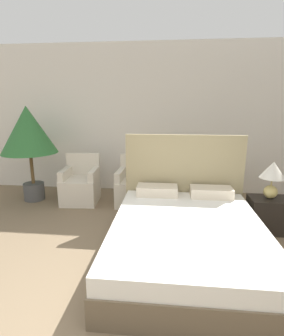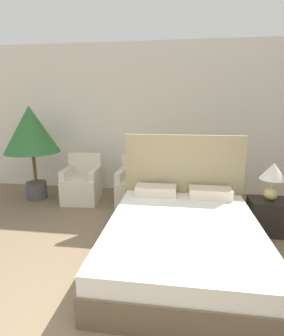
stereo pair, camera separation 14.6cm
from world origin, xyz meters
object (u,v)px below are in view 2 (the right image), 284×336
(armchair_near_window_left, at_px, (82,186))
(potted_palm, at_px, (31,133))
(nightstand, at_px, (269,217))
(armchair_near_window_right, at_px, (136,189))
(bed, at_px, (183,235))
(table_lamp, at_px, (273,175))

(armchair_near_window_left, distance_m, potted_palm, 1.33)
(potted_palm, relative_size, nightstand, 3.17)
(armchair_near_window_left, xyz_separation_m, nightstand, (3.01, -0.83, -0.04))
(armchair_near_window_left, bearing_deg, armchair_near_window_right, -3.66)
(armchair_near_window_right, xyz_separation_m, nightstand, (2.01, -0.83, -0.04))
(bed, xyz_separation_m, potted_palm, (-2.73, 1.63, 0.98))
(armchair_near_window_left, height_order, potted_palm, potted_palm)
(nightstand, bearing_deg, potted_palm, 167.66)
(table_lamp, bearing_deg, armchair_near_window_left, 164.72)
(armchair_near_window_right, relative_size, nightstand, 1.58)
(nightstand, bearing_deg, bed, -147.25)
(armchair_near_window_left, relative_size, potted_palm, 0.50)
(bed, height_order, nightstand, bed)
(armchair_near_window_left, xyz_separation_m, armchair_near_window_right, (1.01, 0.00, 0.00))
(armchair_near_window_right, distance_m, nightstand, 2.17)
(potted_palm, distance_m, nightstand, 4.14)
(potted_palm, xyz_separation_m, nightstand, (3.93, -0.86, -1.01))
(armchair_near_window_right, distance_m, table_lamp, 2.23)
(armchair_near_window_right, bearing_deg, nightstand, -20.98)
(armchair_near_window_right, height_order, potted_palm, potted_palm)
(bed, height_order, armchair_near_window_left, bed)
(armchair_near_window_left, height_order, armchair_near_window_right, same)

